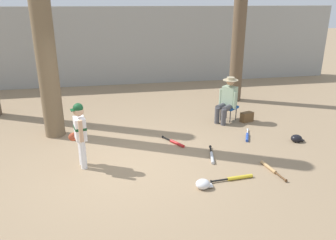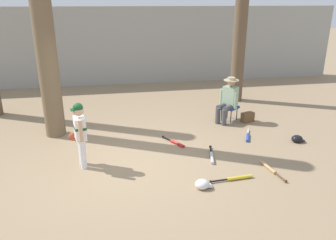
{
  "view_description": "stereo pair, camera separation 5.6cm",
  "coord_description": "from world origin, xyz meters",
  "px_view_note": "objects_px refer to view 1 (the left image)",
  "views": [
    {
      "loc": [
        -0.32,
        -5.92,
        3.1
      ],
      "look_at": [
        0.93,
        0.43,
        0.75
      ],
      "focal_mm": 35.36,
      "sensor_mm": 36.0,
      "label": 1
    },
    {
      "loc": [
        -0.27,
        -5.93,
        3.1
      ],
      "look_at": [
        0.93,
        0.43,
        0.75
      ],
      "focal_mm": 35.36,
      "sensor_mm": 36.0,
      "label": 2
    }
  ],
  "objects_px": {
    "folding_stool": "(229,108)",
    "seated_spectator": "(227,99)",
    "batting_helmet_black": "(296,138)",
    "bat_yellow_trainer": "(237,178)",
    "bat_wood_tan": "(270,168)",
    "young_ballplayer": "(80,131)",
    "bat_aluminum_silver": "(212,156)",
    "batting_helmet_white": "(203,184)",
    "bat_red_barrel": "(175,143)",
    "bat_blue_youth": "(247,136)",
    "tree_near_player": "(42,24)",
    "handbag_beside_stool": "(247,117)",
    "tree_behind_spectator": "(240,15)"
  },
  "relations": [
    {
      "from": "bat_red_barrel",
      "to": "folding_stool",
      "type": "bearing_deg",
      "value": 36.09
    },
    {
      "from": "young_ballplayer",
      "to": "seated_spectator",
      "type": "height_order",
      "value": "young_ballplayer"
    },
    {
      "from": "folding_stool",
      "to": "bat_aluminum_silver",
      "type": "bearing_deg",
      "value": -118.69
    },
    {
      "from": "young_ballplayer",
      "to": "seated_spectator",
      "type": "xyz_separation_m",
      "value": [
        3.71,
        1.91,
        -0.1
      ]
    },
    {
      "from": "bat_wood_tan",
      "to": "young_ballplayer",
      "type": "bearing_deg",
      "value": 166.31
    },
    {
      "from": "seated_spectator",
      "to": "bat_yellow_trainer",
      "type": "height_order",
      "value": "seated_spectator"
    },
    {
      "from": "bat_aluminum_silver",
      "to": "batting_helmet_white",
      "type": "distance_m",
      "value": 1.21
    },
    {
      "from": "bat_aluminum_silver",
      "to": "batting_helmet_white",
      "type": "relative_size",
      "value": 2.62
    },
    {
      "from": "bat_red_barrel",
      "to": "batting_helmet_black",
      "type": "bearing_deg",
      "value": -8.21
    },
    {
      "from": "batting_helmet_black",
      "to": "tree_behind_spectator",
      "type": "bearing_deg",
      "value": 92.11
    },
    {
      "from": "folding_stool",
      "to": "handbag_beside_stool",
      "type": "xyz_separation_m",
      "value": [
        0.46,
        -0.19,
        -0.23
      ]
    },
    {
      "from": "tree_near_player",
      "to": "bat_wood_tan",
      "type": "xyz_separation_m",
      "value": [
        4.3,
        -2.66,
        -2.59
      ]
    },
    {
      "from": "folding_stool",
      "to": "seated_spectator",
      "type": "distance_m",
      "value": 0.29
    },
    {
      "from": "folding_stool",
      "to": "bat_aluminum_silver",
      "type": "distance_m",
      "value": 2.44
    },
    {
      "from": "bat_wood_tan",
      "to": "bat_blue_youth",
      "type": "bearing_deg",
      "value": 81.9
    },
    {
      "from": "tree_behind_spectator",
      "to": "bat_aluminum_silver",
      "type": "distance_m",
      "value": 5.18
    },
    {
      "from": "bat_yellow_trainer",
      "to": "bat_blue_youth",
      "type": "bearing_deg",
      "value": 60.91
    },
    {
      "from": "folding_stool",
      "to": "batting_helmet_white",
      "type": "distance_m",
      "value": 3.64
    },
    {
      "from": "tree_near_player",
      "to": "bat_aluminum_silver",
      "type": "relative_size",
      "value": 7.51
    },
    {
      "from": "bat_red_barrel",
      "to": "tree_behind_spectator",
      "type": "bearing_deg",
      "value": 49.45
    },
    {
      "from": "bat_red_barrel",
      "to": "bat_blue_youth",
      "type": "bearing_deg",
      "value": 1.1
    },
    {
      "from": "folding_stool",
      "to": "batting_helmet_black",
      "type": "relative_size",
      "value": 1.83
    },
    {
      "from": "folding_stool",
      "to": "seated_spectator",
      "type": "relative_size",
      "value": 0.47
    },
    {
      "from": "bat_blue_youth",
      "to": "bat_yellow_trainer",
      "type": "xyz_separation_m",
      "value": [
        -1.0,
        -1.8,
        -0.0
      ]
    },
    {
      "from": "bat_wood_tan",
      "to": "bat_yellow_trainer",
      "type": "relative_size",
      "value": 0.96
    },
    {
      "from": "bat_red_barrel",
      "to": "batting_helmet_white",
      "type": "distance_m",
      "value": 1.93
    },
    {
      "from": "tree_near_player",
      "to": "bat_blue_youth",
      "type": "bearing_deg",
      "value": -13.31
    },
    {
      "from": "bat_wood_tan",
      "to": "handbag_beside_stool",
      "type": "bearing_deg",
      "value": 75.78
    },
    {
      "from": "folding_stool",
      "to": "handbag_beside_stool",
      "type": "distance_m",
      "value": 0.55
    },
    {
      "from": "young_ballplayer",
      "to": "folding_stool",
      "type": "distance_m",
      "value": 4.28
    },
    {
      "from": "bat_aluminum_silver",
      "to": "batting_helmet_black",
      "type": "relative_size",
      "value": 2.59
    },
    {
      "from": "tree_near_player",
      "to": "handbag_beside_stool",
      "type": "relative_size",
      "value": 17.52
    },
    {
      "from": "folding_stool",
      "to": "bat_red_barrel",
      "type": "bearing_deg",
      "value": -143.91
    },
    {
      "from": "tree_behind_spectator",
      "to": "seated_spectator",
      "type": "distance_m",
      "value": 2.95
    },
    {
      "from": "bat_aluminum_silver",
      "to": "bat_red_barrel",
      "type": "bearing_deg",
      "value": 125.45
    },
    {
      "from": "folding_stool",
      "to": "bat_yellow_trainer",
      "type": "xyz_separation_m",
      "value": [
        -0.99,
        -3.05,
        -0.33
      ]
    },
    {
      "from": "bat_aluminum_silver",
      "to": "folding_stool",
      "type": "bearing_deg",
      "value": 61.31
    },
    {
      "from": "seated_spectator",
      "to": "batting_helmet_black",
      "type": "xyz_separation_m",
      "value": [
        1.12,
        -1.62,
        -0.56
      ]
    },
    {
      "from": "batting_helmet_white",
      "to": "folding_stool",
      "type": "bearing_deg",
      "value": 62.34
    },
    {
      "from": "bat_aluminum_silver",
      "to": "batting_helmet_black",
      "type": "xyz_separation_m",
      "value": [
        2.2,
        0.43,
        0.04
      ]
    },
    {
      "from": "seated_spectator",
      "to": "bat_aluminum_silver",
      "type": "relative_size",
      "value": 1.51
    },
    {
      "from": "young_ballplayer",
      "to": "batting_helmet_black",
      "type": "height_order",
      "value": "young_ballplayer"
    },
    {
      "from": "folding_stool",
      "to": "tree_near_player",
      "type": "bearing_deg",
      "value": -177.78
    },
    {
      "from": "young_ballplayer",
      "to": "batting_helmet_white",
      "type": "bearing_deg",
      "value": -30.67
    },
    {
      "from": "young_ballplayer",
      "to": "bat_yellow_trainer",
      "type": "distance_m",
      "value": 3.08
    },
    {
      "from": "seated_spectator",
      "to": "batting_helmet_white",
      "type": "height_order",
      "value": "seated_spectator"
    },
    {
      "from": "bat_aluminum_silver",
      "to": "batting_helmet_black",
      "type": "height_order",
      "value": "batting_helmet_black"
    },
    {
      "from": "folding_stool",
      "to": "batting_helmet_black",
      "type": "height_order",
      "value": "folding_stool"
    },
    {
      "from": "young_ballplayer",
      "to": "bat_aluminum_silver",
      "type": "bearing_deg",
      "value": -3.31
    },
    {
      "from": "tree_near_player",
      "to": "young_ballplayer",
      "type": "height_order",
      "value": "tree_near_player"
    }
  ]
}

